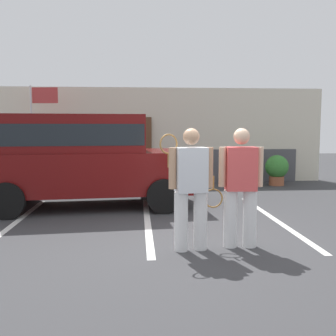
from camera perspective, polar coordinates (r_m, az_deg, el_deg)
ground_plane at (r=6.13m, az=3.06°, el=-10.97°), size 40.00×40.00×0.00m
parking_stripe_0 at (r=7.87m, az=-21.46°, el=-7.54°), size 0.12×4.40×0.01m
parking_stripe_1 at (r=7.53m, az=-3.00°, el=-7.73°), size 0.12×4.40×0.01m
parking_stripe_2 at (r=7.98m, az=15.18°, el=-7.15°), size 0.12×4.40×0.01m
house_frontage at (r=12.76m, az=-0.99°, el=4.35°), size 10.52×0.40×3.04m
parked_suv at (r=8.92m, az=-12.22°, el=1.72°), size 4.75×2.49×2.05m
tennis_player_man at (r=5.65m, az=3.32°, el=-2.80°), size 0.79×0.33×1.77m
tennis_player_woman at (r=5.89m, az=10.46°, el=-2.64°), size 0.91×0.29×1.77m
potted_plant_by_porch at (r=12.37m, az=12.19°, el=-0.70°), size 0.52×0.52×0.68m
potted_plant_secondary at (r=12.50m, az=15.53°, el=-0.08°), size 0.71×0.71×0.93m
flag_pole at (r=12.02m, az=-18.34°, el=6.99°), size 0.80×0.11×2.97m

